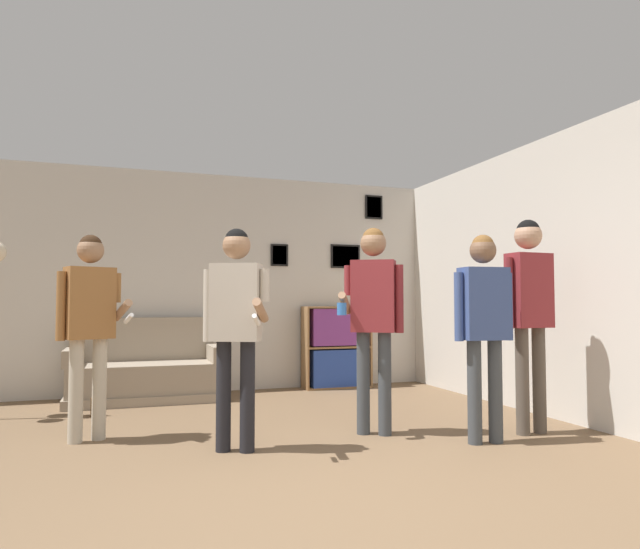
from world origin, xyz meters
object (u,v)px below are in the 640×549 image
(person_player_foreground_left, at_px, (89,314))
(person_player_foreground_center, at_px, (236,314))
(person_watcher_holding_cup, at_px, (373,306))
(person_spectator_far_right, at_px, (529,300))
(bookshelf, at_px, (337,347))
(person_spectator_near_bookshelf, at_px, (484,315))
(couch, at_px, (145,373))
(bottle_on_floor, at_px, (94,406))

(person_player_foreground_left, bearing_deg, person_player_foreground_center, -33.32)
(person_watcher_holding_cup, relative_size, person_spectator_far_right, 0.96)
(bookshelf, height_order, person_player_foreground_left, person_player_foreground_left)
(person_spectator_far_right, bearing_deg, bookshelf, 102.06)
(person_player_foreground_center, bearing_deg, person_spectator_near_bookshelf, -11.30)
(couch, distance_m, bookshelf, 2.39)
(bottle_on_floor, bearing_deg, bookshelf, 19.06)
(person_player_foreground_left, bearing_deg, bookshelf, 35.44)
(person_spectator_near_bookshelf, relative_size, bottle_on_floor, 6.46)
(couch, relative_size, bottle_on_floor, 6.53)
(person_watcher_holding_cup, bearing_deg, bottle_on_floor, 144.90)
(person_spectator_far_right, bearing_deg, bottle_on_floor, 150.61)
(bookshelf, relative_size, bottle_on_floor, 4.14)
(person_spectator_near_bookshelf, xyz_separation_m, person_spectator_far_right, (0.56, 0.15, 0.12))
(couch, xyz_separation_m, bookshelf, (2.38, 0.19, 0.22))
(bookshelf, xyz_separation_m, person_spectator_far_right, (0.63, -2.96, 0.60))
(person_spectator_near_bookshelf, bearing_deg, bottle_on_floor, 144.21)
(couch, bearing_deg, person_watcher_holding_cup, -53.51)
(person_watcher_holding_cup, bearing_deg, bookshelf, 76.26)
(person_player_foreground_left, xyz_separation_m, bottle_on_floor, (0.00, 1.05, -0.90))
(couch, bearing_deg, person_spectator_far_right, -42.57)
(couch, height_order, person_watcher_holding_cup, person_watcher_holding_cup)
(bookshelf, bearing_deg, person_spectator_far_right, -77.94)
(person_watcher_holding_cup, relative_size, bottle_on_floor, 6.83)
(couch, bearing_deg, bottle_on_floor, -121.36)
(couch, relative_size, person_spectator_far_right, 0.92)
(person_player_foreground_left, distance_m, person_spectator_near_bookshelf, 3.13)
(person_player_foreground_left, bearing_deg, person_spectator_far_right, -14.71)
(couch, relative_size, bookshelf, 1.58)
(person_spectator_near_bookshelf, distance_m, person_spectator_far_right, 0.59)
(bookshelf, bearing_deg, person_player_foreground_left, -144.56)
(person_player_foreground_left, bearing_deg, couch, 75.20)
(person_player_foreground_center, height_order, bottle_on_floor, person_player_foreground_center)
(person_spectator_near_bookshelf, bearing_deg, person_spectator_far_right, 15.11)
(couch, distance_m, person_player_foreground_left, 2.03)
(bottle_on_floor, bearing_deg, person_spectator_far_right, -29.39)
(couch, height_order, person_player_foreground_center, person_player_foreground_center)
(person_spectator_far_right, relative_size, bottle_on_floor, 7.12)
(bookshelf, xyz_separation_m, bottle_on_floor, (-2.86, -0.99, -0.42))
(person_spectator_far_right, bearing_deg, person_player_foreground_center, 174.68)
(person_spectator_far_right, bearing_deg, couch, 137.43)
(couch, distance_m, person_player_foreground_center, 2.69)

